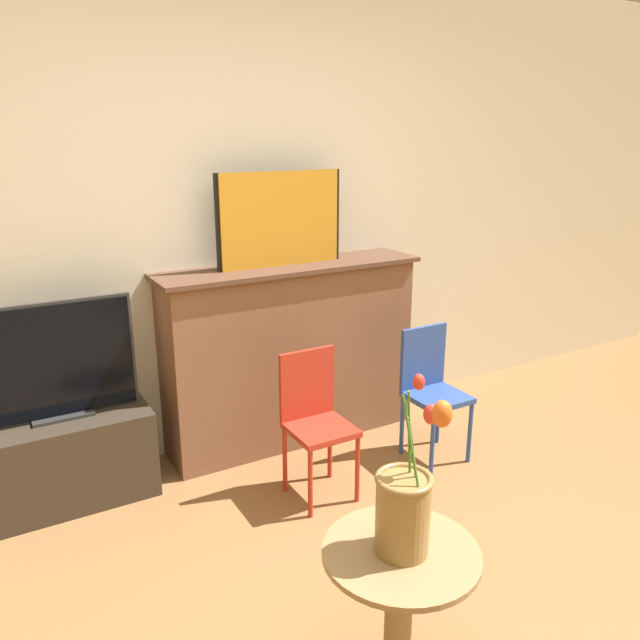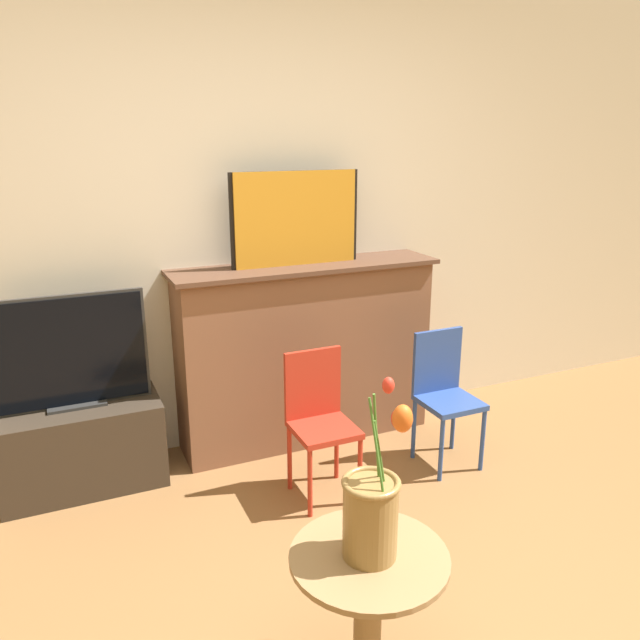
{
  "view_description": "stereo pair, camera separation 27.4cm",
  "coord_description": "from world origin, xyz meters",
  "px_view_note": "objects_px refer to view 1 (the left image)",
  "views": [
    {
      "loc": [
        -1.21,
        -1.14,
        1.78
      ],
      "look_at": [
        0.1,
        1.14,
        0.99
      ],
      "focal_mm": 35.0,
      "sensor_mm": 36.0,
      "label": 1
    },
    {
      "loc": [
        -0.97,
        -1.26,
        1.78
      ],
      "look_at": [
        0.1,
        1.14,
        0.99
      ],
      "focal_mm": 35.0,
      "sensor_mm": 36.0,
      "label": 2
    }
  ],
  "objects_px": {
    "chair_red": "(315,415)",
    "vase_tulips": "(405,506)",
    "chair_blue": "(431,384)",
    "painting": "(280,219)",
    "tv_monitor": "(56,363)"
  },
  "relations": [
    {
      "from": "painting",
      "to": "chair_red",
      "type": "relative_size",
      "value": 1.0
    },
    {
      "from": "chair_blue",
      "to": "painting",
      "type": "bearing_deg",
      "value": 137.34
    },
    {
      "from": "vase_tulips",
      "to": "chair_blue",
      "type": "bearing_deg",
      "value": 47.05
    },
    {
      "from": "chair_red",
      "to": "vase_tulips",
      "type": "height_order",
      "value": "vase_tulips"
    },
    {
      "from": "chair_red",
      "to": "vase_tulips",
      "type": "xyz_separation_m",
      "value": [
        -0.34,
        -1.16,
        0.25
      ]
    },
    {
      "from": "painting",
      "to": "chair_red",
      "type": "distance_m",
      "value": 1.08
    },
    {
      "from": "chair_red",
      "to": "chair_blue",
      "type": "xyz_separation_m",
      "value": [
        0.76,
        0.02,
        0.0
      ]
    },
    {
      "from": "painting",
      "to": "vase_tulips",
      "type": "distance_m",
      "value": 1.93
    },
    {
      "from": "painting",
      "to": "vase_tulips",
      "type": "height_order",
      "value": "painting"
    },
    {
      "from": "painting",
      "to": "vase_tulips",
      "type": "xyz_separation_m",
      "value": [
        -0.47,
        -1.76,
        -0.64
      ]
    },
    {
      "from": "chair_blue",
      "to": "vase_tulips",
      "type": "bearing_deg",
      "value": -132.95
    },
    {
      "from": "tv_monitor",
      "to": "vase_tulips",
      "type": "distance_m",
      "value": 1.88
    },
    {
      "from": "chair_red",
      "to": "chair_blue",
      "type": "bearing_deg",
      "value": 1.27
    },
    {
      "from": "tv_monitor",
      "to": "chair_red",
      "type": "relative_size",
      "value": 0.99
    },
    {
      "from": "painting",
      "to": "chair_blue",
      "type": "xyz_separation_m",
      "value": [
        0.63,
        -0.58,
        -0.89
      ]
    }
  ]
}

